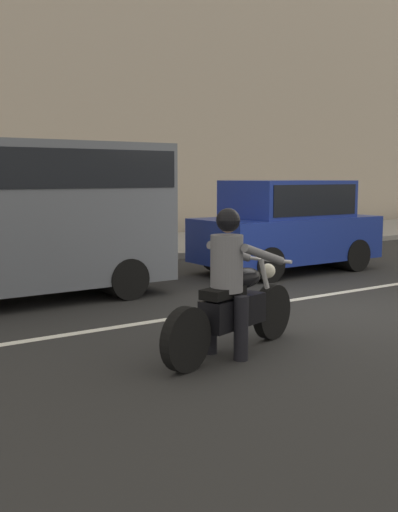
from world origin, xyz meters
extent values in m
plane|color=#262626|center=(0.00, 0.00, 0.00)|extent=(80.00, 80.00, 0.00)
cube|color=gray|center=(0.00, 8.00, 0.07)|extent=(40.00, 4.40, 0.14)
cube|color=silver|center=(0.83, 0.90, 0.00)|extent=(18.00, 0.14, 0.01)
cylinder|color=black|center=(-1.84, -0.61, 0.32)|extent=(0.65, 0.30, 0.64)
cylinder|color=black|center=(-3.33, -1.07, 0.32)|extent=(0.65, 0.30, 0.64)
cylinder|color=silver|center=(-1.95, -0.65, 0.64)|extent=(0.33, 0.15, 0.70)
cube|color=black|center=(-2.58, -0.84, 0.46)|extent=(0.90, 0.52, 0.32)
ellipsoid|color=black|center=(-2.37, -0.77, 0.79)|extent=(0.53, 0.37, 0.22)
cube|color=black|center=(-2.76, -0.89, 0.69)|extent=(0.57, 0.38, 0.10)
cylinder|color=silver|center=(-2.01, -0.66, 0.95)|extent=(0.24, 0.68, 0.04)
sphere|color=silver|center=(-1.93, -0.64, 0.81)|extent=(0.17, 0.17, 0.17)
cylinder|color=silver|center=(-2.92, -0.77, 0.34)|extent=(0.69, 0.27, 0.07)
cylinder|color=black|center=(-2.66, -1.07, 0.34)|extent=(0.19, 0.19, 0.67)
cylinder|color=black|center=(-2.78, -0.69, 0.34)|extent=(0.19, 0.19, 0.67)
cylinder|color=slate|center=(-2.70, -0.87, 0.99)|extent=(0.42, 0.42, 0.59)
cylinder|color=slate|center=(-2.29, -0.98, 1.06)|extent=(0.74, 0.30, 0.30)
cylinder|color=slate|center=(-2.42, -0.56, 1.06)|extent=(0.74, 0.30, 0.30)
sphere|color=tan|center=(-2.68, -0.87, 1.40)|extent=(0.20, 0.20, 0.20)
sphere|color=black|center=(-2.68, -0.87, 1.43)|extent=(0.25, 0.25, 0.25)
cube|color=slate|center=(-3.53, 3.25, 1.31)|extent=(4.52, 1.90, 2.15)
cube|color=black|center=(-3.53, 3.25, 1.99)|extent=(4.39, 1.93, 0.56)
cylinder|color=black|center=(-2.13, 3.25, 0.32)|extent=(0.64, 1.96, 0.64)
cube|color=navy|center=(1.80, 3.11, 0.66)|extent=(3.69, 1.70, 0.84)
cube|color=navy|center=(1.80, 3.11, 1.44)|extent=(2.29, 1.56, 0.72)
cube|color=black|center=(1.80, 3.11, 1.44)|extent=(2.11, 1.59, 0.58)
cylinder|color=black|center=(2.94, 3.11, 0.32)|extent=(0.64, 1.76, 0.64)
cylinder|color=black|center=(0.65, 3.11, 0.32)|extent=(0.64, 1.76, 0.64)
cylinder|color=gray|center=(0.22, 8.80, 1.44)|extent=(0.08, 0.08, 2.61)
cube|color=#1959B2|center=(0.22, 8.77, 2.50)|extent=(0.44, 0.03, 0.44)
camera|label=1|loc=(-6.50, -5.90, 1.89)|focal=43.20mm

